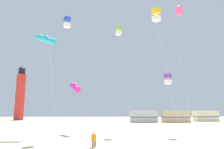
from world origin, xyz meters
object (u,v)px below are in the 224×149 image
(rv_van_cream, at_px, (206,116))
(rv_van_tan, at_px, (175,117))
(kite_flyer_standing, at_px, (94,139))
(kite_tube_cyan, at_px, (46,39))
(kite_tube_magenta, at_px, (75,87))
(kite_box_violet, at_px, (168,79))
(kite_box_lime, at_px, (118,31))
(kite_box_blue, at_px, (67,22))
(rv_van_silver, at_px, (144,117))
(kite_box_gold, at_px, (156,15))
(lighthouse_distant, at_px, (20,94))
(kite_tube_rainbow, at_px, (179,11))

(rv_van_cream, bearing_deg, rv_van_tan, -157.61)
(kite_flyer_standing, distance_m, kite_tube_cyan, 14.66)
(rv_van_tan, bearing_deg, kite_tube_magenta, -128.42)
(rv_van_cream, bearing_deg, kite_box_violet, -127.08)
(kite_box_violet, xyz_separation_m, rv_van_cream, (20.87, 32.76, -4.74))
(kite_box_lime, relative_size, kite_box_blue, 1.07)
(kite_box_lime, bearing_deg, rv_van_tan, 56.44)
(rv_van_silver, bearing_deg, kite_box_gold, -100.41)
(kite_tube_cyan, distance_m, lighthouse_distant, 46.38)
(kite_box_violet, bearing_deg, rv_van_cream, 57.51)
(kite_flyer_standing, height_order, kite_tube_cyan, kite_tube_cyan)
(kite_tube_cyan, height_order, rv_van_cream, kite_tube_cyan)
(rv_van_silver, height_order, rv_van_tan, same)
(kite_box_violet, relative_size, kite_tube_magenta, 1.07)
(kite_flyer_standing, bearing_deg, kite_box_gold, -159.89)
(rv_van_tan, bearing_deg, kite_box_blue, -124.92)
(kite_box_blue, bearing_deg, kite_flyer_standing, -62.43)
(kite_box_violet, relative_size, kite_tube_cyan, 0.57)
(kite_flyer_standing, xyz_separation_m, kite_tube_magenta, (-2.51, 10.16, 4.94))
(kite_tube_magenta, height_order, lighthouse_distant, lighthouse_distant)
(kite_box_lime, relative_size, rv_van_tan, 2.08)
(kite_tube_rainbow, height_order, lighthouse_distant, lighthouse_distant)
(kite_box_violet, relative_size, lighthouse_distant, 0.40)
(kite_tube_rainbow, height_order, kite_box_blue, kite_tube_rainbow)
(rv_van_cream, bearing_deg, kite_box_blue, -138.42)
(kite_flyer_standing, xyz_separation_m, lighthouse_distant, (-23.42, 51.32, 7.22))
(kite_box_blue, bearing_deg, lighthouse_distant, 114.11)
(kite_tube_rainbow, relative_size, kite_tube_magenta, 2.06)
(kite_tube_rainbow, height_order, kite_tube_magenta, kite_tube_rainbow)
(kite_tube_cyan, bearing_deg, rv_van_tan, 46.34)
(kite_box_gold, distance_m, kite_box_violet, 7.64)
(kite_tube_rainbow, bearing_deg, lighthouse_distant, 122.87)
(kite_tube_rainbow, bearing_deg, rv_van_silver, 84.26)
(kite_tube_cyan, xyz_separation_m, rv_van_silver, (17.18, 26.45, -9.62))
(kite_tube_cyan, bearing_deg, kite_flyer_standing, -55.30)
(kite_tube_rainbow, xyz_separation_m, lighthouse_distant, (-31.47, 48.70, -4.36))
(kite_tube_magenta, bearing_deg, rv_van_cream, 43.05)
(kite_box_lime, height_order, kite_box_blue, kite_box_lime)
(kite_flyer_standing, height_order, kite_box_blue, kite_box_blue)
(kite_tube_rainbow, relative_size, kite_tube_cyan, 1.10)
(kite_tube_magenta, distance_m, lighthouse_distant, 46.22)
(kite_box_blue, distance_m, lighthouse_distant, 49.73)
(rv_van_tan, bearing_deg, kite_tube_cyan, -130.71)
(kite_tube_magenta, distance_m, kite_tube_cyan, 6.62)
(kite_flyer_standing, distance_m, kite_box_lime, 16.41)
(kite_box_violet, xyz_separation_m, lighthouse_distant, (-31.44, 44.58, 1.70))
(kite_box_gold, xyz_separation_m, kite_box_violet, (2.55, 5.14, -5.05))
(kite_tube_magenta, height_order, kite_tube_cyan, kite_tube_cyan)
(kite_tube_magenta, bearing_deg, kite_box_blue, -99.33)
(kite_flyer_standing, relative_size, lighthouse_distant, 0.07)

